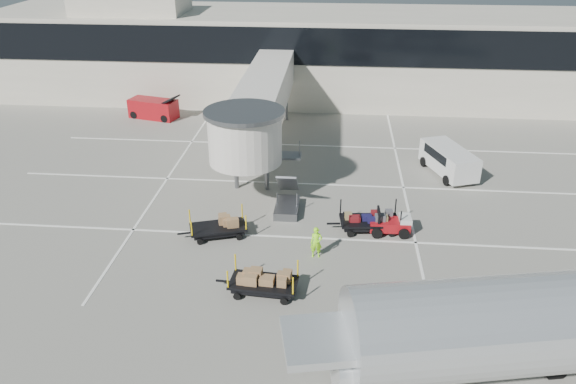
% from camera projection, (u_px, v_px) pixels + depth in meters
% --- Properties ---
extents(ground, '(140.00, 140.00, 0.00)m').
position_uv_depth(ground, '(305.00, 257.00, 29.61)').
color(ground, gray).
rests_on(ground, ground).
extents(lane_markings, '(40.00, 30.00, 0.02)m').
position_uv_depth(lane_markings, '(304.00, 182.00, 37.99)').
color(lane_markings, white).
rests_on(lane_markings, ground).
extents(terminal, '(64.00, 12.11, 15.20)m').
position_uv_depth(terminal, '(321.00, 54.00, 54.54)').
color(terminal, beige).
rests_on(terminal, ground).
extents(jet_bridge, '(5.70, 20.40, 6.03)m').
position_uv_depth(jet_bridge, '(260.00, 106.00, 38.97)').
color(jet_bridge, silver).
rests_on(jet_bridge, ground).
extents(baggage_tug, '(2.34, 1.54, 1.50)m').
position_uv_depth(baggage_tug, '(391.00, 224.00, 31.65)').
color(baggage_tug, maroon).
rests_on(baggage_tug, ground).
extents(suitcase_cart, '(4.16, 2.00, 1.60)m').
position_uv_depth(suitcase_cart, '(368.00, 221.00, 31.93)').
color(suitcase_cart, black).
rests_on(suitcase_cart, ground).
extents(box_cart_near, '(3.99, 1.85, 1.54)m').
position_uv_depth(box_cart_near, '(264.00, 281.00, 26.59)').
color(box_cart_near, black).
rests_on(box_cart_near, ground).
extents(box_cart_far, '(3.87, 2.42, 1.49)m').
position_uv_depth(box_cart_far, '(217.00, 227.00, 31.30)').
color(box_cart_far, black).
rests_on(box_cart_far, ground).
extents(ground_worker, '(0.66, 0.46, 1.72)m').
position_uv_depth(ground_worker, '(316.00, 242.00, 29.30)').
color(ground_worker, '#92F71A').
rests_on(ground_worker, ground).
extents(minivan, '(3.56, 5.31, 1.87)m').
position_uv_depth(minivan, '(448.00, 158.00, 38.76)').
color(minivan, silver).
rests_on(minivan, ground).
extents(belt_loader, '(4.76, 2.76, 2.16)m').
position_uv_depth(belt_loader, '(154.00, 109.00, 49.62)').
color(belt_loader, maroon).
rests_on(belt_loader, ground).
extents(aircraft, '(18.92, 6.68, 4.78)m').
position_uv_depth(aircraft, '(569.00, 322.00, 20.75)').
color(aircraft, silver).
rests_on(aircraft, ground).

